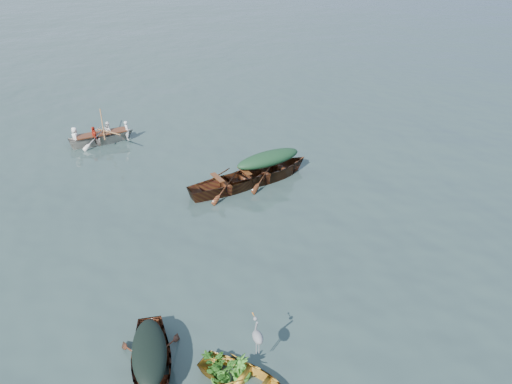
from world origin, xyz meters
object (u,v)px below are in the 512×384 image
green_tarp_boat (268,179)px  open_wooden_boat (232,190)px  dark_covered_boat (152,372)px  rowed_boat (103,143)px  heron (258,342)px

green_tarp_boat → open_wooden_boat: green_tarp_boat is taller
dark_covered_boat → rowed_boat: bearing=97.5°
rowed_boat → green_tarp_boat: bearing=-143.9°
green_tarp_boat → open_wooden_boat: 1.63m
open_wooden_boat → heron: bearing=156.1°
open_wooden_boat → green_tarp_boat: bearing=-86.8°
green_tarp_boat → open_wooden_boat: bearing=90.0°
dark_covered_boat → heron: bearing=-9.7°
rowed_boat → open_wooden_boat: bearing=-154.8°
green_tarp_boat → rowed_boat: green_tarp_boat is taller
open_wooden_boat → heron: size_ratio=5.00×
dark_covered_boat → open_wooden_boat: open_wooden_boat is taller
green_tarp_boat → rowed_boat: size_ratio=1.24×
open_wooden_boat → dark_covered_boat: bearing=140.2°
dark_covered_boat → rowed_boat: rowed_boat is taller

